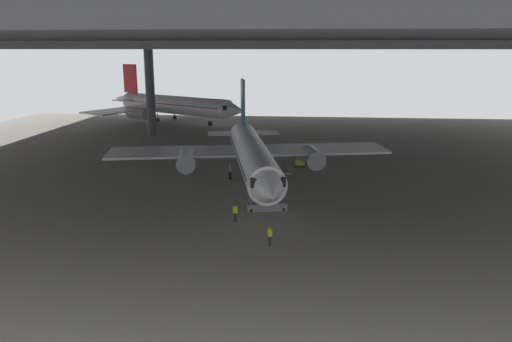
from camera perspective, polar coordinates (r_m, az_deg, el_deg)
The scene contains 8 objects.
ground_plane at distance 55.80m, azimuth -0.30°, elevation -1.24°, with size 110.00×110.00×0.00m, color gray.
hangar_structure at distance 67.61m, azimuth 0.87°, elevation 14.81°, with size 121.00×99.00×16.30m.
airplane_main at distance 54.51m, azimuth -0.49°, elevation 1.95°, with size 32.42×33.09×10.56m.
boarding_stairs at distance 46.30m, azimuth 1.29°, elevation -3.50°, with size 4.21×2.20×4.47m.
crew_worker_near_nose at distance 37.77m, azimuth 1.60°, elevation -7.22°, with size 0.36×0.49×1.64m.
crew_worker_by_stairs at distance 42.97m, azimuth -2.38°, elevation -4.62°, with size 0.39×0.46×1.60m.
airplane_distant at distance 102.48m, azimuth -9.40°, elevation 7.40°, with size 32.19×32.58×11.11m.
baggage_tug at distance 63.66m, azimuth 5.12°, elevation 1.09°, with size 1.43×2.28×0.90m.
Camera 1 is at (5.52, -53.60, 14.48)m, focal length 35.32 mm.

